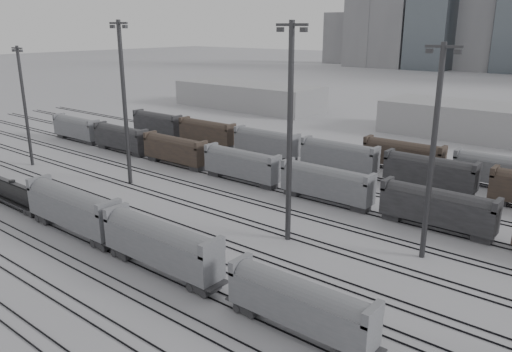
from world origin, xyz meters
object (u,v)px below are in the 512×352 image
Objects in this scene: tank_car_b at (13,192)px; hopper_car_c at (300,302)px; light_mast_c at (290,130)px; hopper_car_b at (161,243)px; hopper_car_a at (73,207)px; light_mast_a at (24,104)px.

tank_car_b is 51.50m from hopper_car_c.
hopper_car_c is at bearing -51.71° from light_mast_c.
hopper_car_b is 18.16m from hopper_car_c.
hopper_car_a is 0.63× the size of light_mast_c.
light_mast_a is (-20.42, 13.44, 9.72)m from tank_car_b.
hopper_car_c is (35.32, 0.00, -0.55)m from hopper_car_a.
light_mast_a reaches higher than hopper_car_c.
tank_car_b is at bearing -157.64° from light_mast_c.
hopper_car_c is at bearing -10.59° from light_mast_a.
light_mast_c reaches higher than hopper_car_a.
light_mast_c is at bearing 35.17° from hopper_car_a.
tank_car_b is 0.95× the size of hopper_car_a.
tank_car_b is 26.31m from light_mast_a.
light_mast_a reaches higher than hopper_car_a.
light_mast_c reaches higher than tank_car_b.
light_mast_c reaches higher than hopper_car_b.
hopper_car_a is at bearing -20.17° from light_mast_a.
hopper_car_b is 1.13× the size of hopper_car_c.
light_mast_c is (5.53, 15.99, 10.61)m from hopper_car_b.
hopper_car_b is at bearing -109.08° from light_mast_c.
light_mast_c is (38.87, 15.99, 11.90)m from tank_car_b.
hopper_car_a is 1.18× the size of hopper_car_c.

